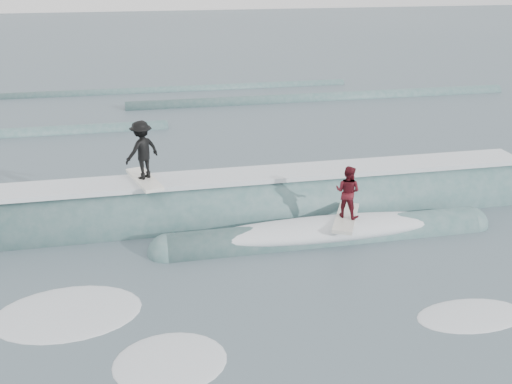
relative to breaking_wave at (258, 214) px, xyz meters
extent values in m
plane|color=#40505D|center=(-0.22, -3.33, -0.04)|extent=(160.00, 160.00, 0.00)
cylinder|color=#396061|center=(-0.22, 0.27, -0.04)|extent=(20.16, 2.36, 2.36)
cylinder|color=#396061|center=(1.58, -1.93, -0.04)|extent=(9.00, 1.10, 1.10)
sphere|color=#396061|center=(-2.92, -1.93, -0.04)|extent=(1.10, 1.10, 1.10)
sphere|color=#396061|center=(6.08, -1.93, -0.04)|extent=(1.10, 1.10, 1.10)
cube|color=white|center=(-0.22, 0.27, 1.21)|extent=(18.00, 1.30, 0.14)
ellipsoid|color=white|center=(1.58, -1.93, 0.26)|extent=(7.60, 1.30, 0.60)
cube|color=white|center=(-3.39, 0.27, 1.33)|extent=(1.08, 2.07, 0.10)
imported|color=black|center=(-3.39, 0.27, 2.25)|extent=(1.28, 1.18, 1.73)
cube|color=silver|center=(2.15, -1.93, 0.56)|extent=(1.38, 2.04, 0.10)
imported|color=#4C0E16|center=(2.15, -1.93, 1.36)|extent=(0.92, 0.91, 1.50)
ellipsoid|color=white|center=(-3.15, -6.47, -0.04)|extent=(2.33, 1.59, 0.10)
ellipsoid|color=white|center=(3.57, -6.24, -0.04)|extent=(2.53, 1.72, 0.10)
ellipsoid|color=white|center=(-5.30, -4.30, -0.04)|extent=(2.69, 1.83, 0.10)
cylinder|color=#396061|center=(6.86, 14.67, -0.04)|extent=(22.00, 0.80, 0.80)
cylinder|color=#396061|center=(-1.55, 18.67, -0.04)|extent=(22.00, 0.60, 0.60)
camera|label=1|loc=(-3.33, -15.80, 7.37)|focal=40.00mm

